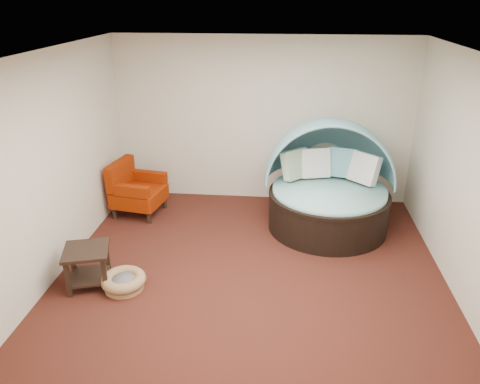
# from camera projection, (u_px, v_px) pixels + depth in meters

# --- Properties ---
(floor) EXTENTS (5.00, 5.00, 0.00)m
(floor) POSITION_uv_depth(u_px,v_px,m) (251.00, 273.00, 6.17)
(floor) COLOR #4C1E15
(floor) RESTS_ON ground
(wall_back) EXTENTS (5.00, 0.00, 5.00)m
(wall_back) POSITION_uv_depth(u_px,v_px,m) (263.00, 121.00, 7.90)
(wall_back) COLOR beige
(wall_back) RESTS_ON floor
(wall_front) EXTENTS (5.00, 0.00, 5.00)m
(wall_front) POSITION_uv_depth(u_px,v_px,m) (226.00, 299.00, 3.33)
(wall_front) COLOR beige
(wall_front) RESTS_ON floor
(wall_left) EXTENTS (0.00, 5.00, 5.00)m
(wall_left) POSITION_uv_depth(u_px,v_px,m) (53.00, 167.00, 5.84)
(wall_left) COLOR beige
(wall_left) RESTS_ON floor
(wall_right) EXTENTS (0.00, 5.00, 5.00)m
(wall_right) POSITION_uv_depth(u_px,v_px,m) (468.00, 181.00, 5.39)
(wall_right) COLOR beige
(wall_right) RESTS_ON floor
(ceiling) EXTENTS (5.00, 5.00, 0.00)m
(ceiling) POSITION_uv_depth(u_px,v_px,m) (253.00, 53.00, 5.06)
(ceiling) COLOR white
(ceiling) RESTS_ON wall_back
(canopy_daybed) EXTENTS (1.99, 1.85, 1.69)m
(canopy_daybed) POSITION_uv_depth(u_px,v_px,m) (330.00, 179.00, 7.14)
(canopy_daybed) COLOR black
(canopy_daybed) RESTS_ON floor
(pet_basket) EXTENTS (0.57, 0.57, 0.19)m
(pet_basket) POSITION_uv_depth(u_px,v_px,m) (124.00, 281.00, 5.81)
(pet_basket) COLOR olive
(pet_basket) RESTS_ON floor
(red_armchair) EXTENTS (0.88, 0.88, 0.89)m
(red_armchair) POSITION_uv_depth(u_px,v_px,m) (135.00, 190.00, 7.69)
(red_armchair) COLOR black
(red_armchair) RESTS_ON floor
(side_table) EXTENTS (0.66, 0.66, 0.51)m
(side_table) POSITION_uv_depth(u_px,v_px,m) (88.00, 262.00, 5.78)
(side_table) COLOR black
(side_table) RESTS_ON floor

